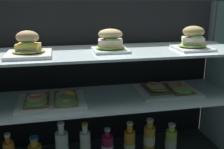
% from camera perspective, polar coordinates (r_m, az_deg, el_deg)
% --- Properties ---
extents(case_frame, '(1.44, 0.47, 0.95)m').
position_cam_1_polar(case_frame, '(1.52, -0.97, 0.49)').
color(case_frame, '#333338').
rests_on(case_frame, ground).
extents(riser_lower_tier, '(1.37, 0.39, 0.37)m').
position_cam_1_polar(riser_lower_tier, '(1.51, 0.00, -11.89)').
color(riser_lower_tier, silver).
rests_on(riser_lower_tier, case_base_deck).
extents(shelf_lower_glass, '(1.38, 0.41, 0.01)m').
position_cam_1_polar(shelf_lower_glass, '(1.43, 0.00, -5.16)').
color(shelf_lower_glass, silver).
rests_on(shelf_lower_glass, riser_lower_tier).
extents(riser_upper_tier, '(1.37, 0.39, 0.25)m').
position_cam_1_polar(riser_upper_tier, '(1.39, 0.00, -0.23)').
color(riser_upper_tier, silver).
rests_on(riser_upper_tier, shelf_lower_glass).
extents(shelf_upper_glass, '(1.38, 0.41, 0.01)m').
position_cam_1_polar(shelf_upper_glass, '(1.36, 0.00, 4.96)').
color(shelf_upper_glass, silver).
rests_on(shelf_upper_glass, riser_upper_tier).
extents(plated_roll_sandwich_far_right, '(0.21, 0.21, 0.12)m').
position_cam_1_polar(plated_roll_sandwich_far_right, '(1.28, -17.74, 5.51)').
color(plated_roll_sandwich_far_right, white).
rests_on(plated_roll_sandwich_far_right, shelf_upper_glass).
extents(plated_roll_sandwich_center, '(0.18, 0.18, 0.11)m').
position_cam_1_polar(plated_roll_sandwich_center, '(1.34, -0.36, 6.99)').
color(plated_roll_sandwich_center, white).
rests_on(plated_roll_sandwich_center, shelf_upper_glass).
extents(plated_roll_sandwich_mid_left, '(0.18, 0.18, 0.12)m').
position_cam_1_polar(plated_roll_sandwich_mid_left, '(1.45, 17.18, 7.04)').
color(plated_roll_sandwich_mid_left, white).
rests_on(plated_roll_sandwich_mid_left, shelf_upper_glass).
extents(open_sandwich_tray_mid_left, '(0.34, 0.27, 0.07)m').
position_cam_1_polar(open_sandwich_tray_mid_left, '(1.37, -12.97, -5.43)').
color(open_sandwich_tray_mid_left, white).
rests_on(open_sandwich_tray_mid_left, shelf_lower_glass).
extents(open_sandwich_tray_near_left_corner, '(0.34, 0.27, 0.06)m').
position_cam_1_polar(open_sandwich_tray_near_left_corner, '(1.54, 11.84, -3.14)').
color(open_sandwich_tray_near_left_corner, white).
rests_on(open_sandwich_tray_near_left_corner, shelf_lower_glass).
extents(juice_bottle_front_fourth, '(0.07, 0.07, 0.26)m').
position_cam_1_polar(juice_bottle_front_fourth, '(1.52, -10.79, -15.61)').
color(juice_bottle_front_fourth, white).
rests_on(juice_bottle_front_fourth, case_base_deck).
extents(juice_bottle_front_right_end, '(0.06, 0.06, 0.24)m').
position_cam_1_polar(juice_bottle_front_right_end, '(1.53, -5.81, -15.28)').
color(juice_bottle_front_right_end, white).
rests_on(juice_bottle_front_right_end, case_base_deck).
extents(juice_bottle_near_post, '(0.07, 0.07, 0.19)m').
position_cam_1_polar(juice_bottle_near_post, '(1.57, -1.02, -15.46)').
color(juice_bottle_near_post, '#A21B4A').
rests_on(juice_bottle_near_post, case_base_deck).
extents(juice_bottle_front_left_end, '(0.07, 0.07, 0.22)m').
position_cam_1_polar(juice_bottle_front_left_end, '(1.59, 3.81, -14.73)').
color(juice_bottle_front_left_end, orange).
rests_on(juice_bottle_front_left_end, case_base_deck).
extents(juice_bottle_front_second, '(0.07, 0.07, 0.21)m').
position_cam_1_polar(juice_bottle_front_second, '(1.63, 8.10, -13.61)').
color(juice_bottle_front_second, gold).
rests_on(juice_bottle_front_second, case_base_deck).
extents(juice_bottle_tucked_behind, '(0.07, 0.07, 0.19)m').
position_cam_1_polar(juice_bottle_tucked_behind, '(1.66, 12.69, -13.94)').
color(juice_bottle_tucked_behind, '#B4D04E').
rests_on(juice_bottle_tucked_behind, case_base_deck).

